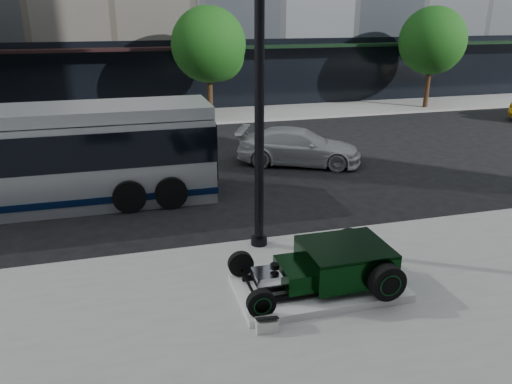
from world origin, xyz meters
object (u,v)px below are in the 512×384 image
object	(u,v)px
lamppost	(259,109)
transit_bus	(5,160)
white_sedan	(299,147)
hot_rod	(335,264)

from	to	relation	value
lamppost	transit_bus	size ratio (longest dim) A/B	0.60
lamppost	transit_bus	bearing A→B (deg)	144.21
transit_bus	white_sedan	distance (m)	10.03
hot_rod	lamppost	xyz separation A→B (m)	(-0.92, 2.42, 2.78)
transit_bus	white_sedan	xyz separation A→B (m)	(9.79, 2.01, -0.81)
lamppost	hot_rod	bearing A→B (deg)	-69.15
hot_rod	white_sedan	distance (m)	9.36
transit_bus	hot_rod	bearing A→B (deg)	-43.90
hot_rod	transit_bus	bearing A→B (deg)	136.10
transit_bus	white_sedan	size ratio (longest dim) A/B	2.60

